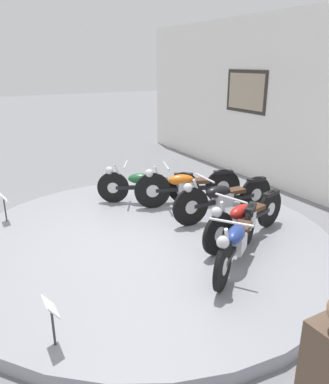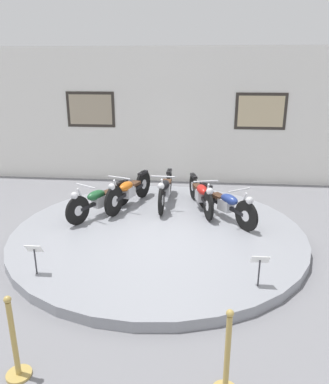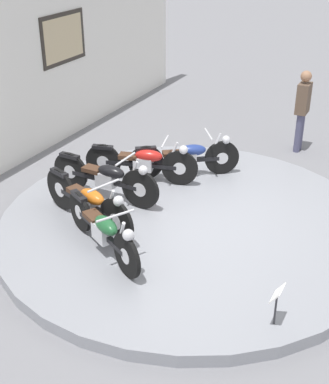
% 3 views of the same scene
% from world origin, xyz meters
% --- Properties ---
extents(ground_plane, '(60.00, 60.00, 0.00)m').
position_xyz_m(ground_plane, '(0.00, 0.00, 0.00)').
color(ground_plane, slate).
extents(display_platform, '(5.74, 5.74, 0.18)m').
position_xyz_m(display_platform, '(0.00, 0.00, 0.09)').
color(display_platform, gray).
rests_on(display_platform, ground_plane).
extents(back_wall, '(14.00, 0.22, 3.79)m').
position_xyz_m(back_wall, '(0.00, 4.00, 1.90)').
color(back_wall, white).
rests_on(back_wall, ground_plane).
extents(motorcycle_green, '(1.01, 1.73, 0.78)m').
position_xyz_m(motorcycle_green, '(-1.35, 0.64, 0.55)').
color(motorcycle_green, black).
rests_on(motorcycle_green, display_platform).
extents(motorcycle_orange, '(0.75, 1.93, 0.81)m').
position_xyz_m(motorcycle_orange, '(-0.83, 1.22, 0.58)').
color(motorcycle_orange, black).
rests_on(motorcycle_orange, display_platform).
extents(motorcycle_black, '(0.54, 2.01, 0.80)m').
position_xyz_m(motorcycle_black, '(-0.00, 1.44, 0.57)').
color(motorcycle_black, black).
rests_on(motorcycle_black, display_platform).
extents(motorcycle_red, '(0.65, 1.92, 0.79)m').
position_xyz_m(motorcycle_red, '(0.83, 1.22, 0.56)').
color(motorcycle_red, black).
rests_on(motorcycle_red, display_platform).
extents(motorcycle_blue, '(1.19, 1.63, 0.78)m').
position_xyz_m(motorcycle_blue, '(1.35, 0.64, 0.55)').
color(motorcycle_blue, black).
rests_on(motorcycle_blue, display_platform).
extents(info_placard_front_left, '(0.26, 0.11, 0.51)m').
position_xyz_m(info_placard_front_left, '(-1.70, -1.86, 0.54)').
color(info_placard_front_left, '#333338').
rests_on(info_placard_front_left, display_platform).
extents(info_placard_front_centre, '(0.26, 0.11, 0.51)m').
position_xyz_m(info_placard_front_centre, '(1.70, -1.86, 0.54)').
color(info_placard_front_centre, '#333338').
rests_on(info_placard_front_centre, display_platform).
extents(stanchion_post_left_of_entry, '(0.28, 0.28, 1.02)m').
position_xyz_m(stanchion_post_left_of_entry, '(-1.13, -3.67, 0.34)').
color(stanchion_post_left_of_entry, tan).
rests_on(stanchion_post_left_of_entry, ground_plane).
extents(stanchion_post_right_of_entry, '(0.28, 0.28, 1.02)m').
position_xyz_m(stanchion_post_right_of_entry, '(1.13, -3.67, 0.34)').
color(stanchion_post_right_of_entry, tan).
rests_on(stanchion_post_right_of_entry, ground_plane).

